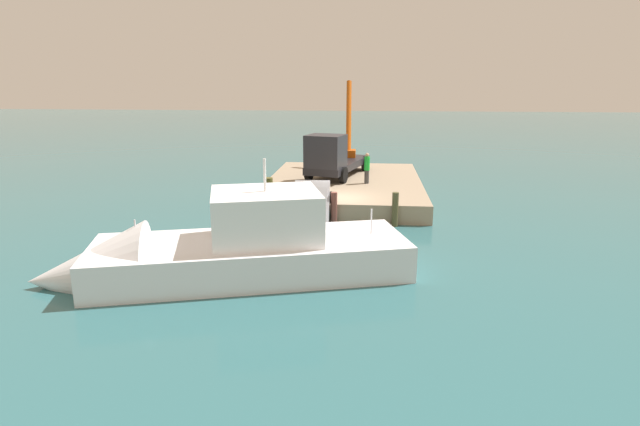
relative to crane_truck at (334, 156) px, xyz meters
The scene contains 9 objects.
ground 6.31m from the crane_truck, ahead, with size 200.00×200.00×0.00m, color #2D6066.
dock 2.11m from the crane_truck, 52.93° to the left, with size 13.66×9.66×1.00m, color gray.
crane_truck is the anchor object (origin of this frame).
dock_worker 2.75m from the crane_truck, 52.48° to the left, with size 0.34×0.34×1.87m.
salvaged_car 8.56m from the crane_truck, ahead, with size 3.68×2.15×3.40m.
moored_yacht 15.92m from the crane_truck, 14.20° to the right, with size 7.55×14.17×6.10m.
piling_near 8.34m from the crane_truck, 19.26° to the right, with size 0.43×0.43×2.40m, color brown.
piling_mid 7.76m from the crane_truck, ahead, with size 0.33×0.33×1.68m, color brown.
piling_far 8.56m from the crane_truck, 25.54° to the left, with size 0.32×0.32×1.74m, color brown.
Camera 1 is at (26.84, 1.57, 7.11)m, focal length 28.73 mm.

